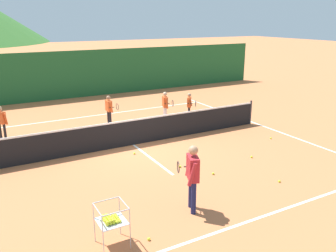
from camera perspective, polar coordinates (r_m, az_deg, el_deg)
name	(u,v)px	position (r m, az deg, el deg)	size (l,w,h in m)	color
ground_plane	(133,145)	(12.99, -5.63, -3.05)	(120.00, 120.00, 0.00)	#C67042
line_baseline_near	(239,225)	(8.38, 11.42, -15.39)	(11.66, 0.08, 0.01)	white
line_baseline_far	(95,115)	(17.15, -11.78, 1.68)	(11.66, 0.08, 0.01)	white
line_sideline_east	(254,123)	(16.06, 13.83, 0.49)	(0.08, 10.58, 0.01)	white
line_service_center	(133,145)	(12.99, -5.63, -3.04)	(0.08, 5.92, 0.01)	white
tennis_net	(133,132)	(12.82, -5.69, -0.96)	(11.19, 0.08, 1.05)	#333338
instructor	(192,172)	(8.33, 3.96, -7.47)	(0.48, 0.83, 1.66)	#191E4C
student_0	(1,120)	(14.61, -25.43, 0.90)	(0.42, 0.52, 1.32)	black
student_1	(109,108)	(15.20, -9.50, 2.93)	(0.40, 0.63, 1.32)	black
student_2	(165,104)	(15.67, -0.44, 3.63)	(0.42, 0.70, 1.34)	silver
student_3	(189,104)	(15.99, 3.50, 3.62)	(0.42, 0.68, 1.22)	black
ball_cart	(111,220)	(7.37, -9.27, -14.74)	(0.58, 0.58, 0.90)	#B7B7BC
tennis_ball_0	(252,157)	(12.07, 13.38, -4.88)	(0.07, 0.07, 0.07)	yellow
tennis_ball_1	(279,181)	(10.56, 17.59, -8.52)	(0.07, 0.07, 0.07)	yellow
tennis_ball_2	(149,239)	(7.73, -3.12, -17.80)	(0.07, 0.07, 0.07)	yellow
tennis_ball_4	(180,166)	(11.02, 1.98, -6.57)	(0.07, 0.07, 0.07)	yellow
tennis_ball_5	(213,173)	(10.63, 7.33, -7.64)	(0.07, 0.07, 0.07)	yellow
tennis_ball_6	(271,138)	(14.10, 16.32, -1.89)	(0.07, 0.07, 0.07)	yellow
tennis_ball_7	(134,153)	(12.10, -5.47, -4.42)	(0.07, 0.07, 0.07)	yellow
windscreen_fence	(70,75)	(21.02, -15.63, 7.98)	(25.65, 0.08, 2.70)	#1E5B2D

